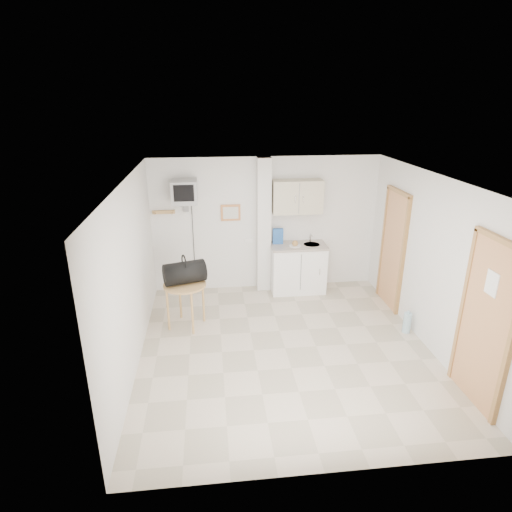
{
  "coord_description": "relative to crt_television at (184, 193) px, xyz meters",
  "views": [
    {
      "loc": [
        -1.04,
        -5.36,
        3.5
      ],
      "look_at": [
        -0.37,
        0.6,
        1.25
      ],
      "focal_mm": 30.0,
      "sensor_mm": 36.0,
      "label": 1
    }
  ],
  "objects": [
    {
      "name": "round_table",
      "position": [
        -0.02,
        -1.17,
        -1.29
      ],
      "size": [
        0.67,
        0.67,
        0.73
      ],
      "rotation": [
        0.0,
        0.0,
        0.37
      ],
      "color": "#B48B44",
      "rests_on": "ground"
    },
    {
      "name": "duffel_bag",
      "position": [
        -0.01,
        -1.13,
        -1.02
      ],
      "size": [
        0.71,
        0.52,
        0.47
      ],
      "rotation": [
        0.0,
        0.0,
        0.31
      ],
      "color": "black",
      "rests_on": "round_table"
    },
    {
      "name": "kitchenette",
      "position": [
        2.02,
        -0.02,
        -1.13
      ],
      "size": [
        1.03,
        0.58,
        2.1
      ],
      "color": "white",
      "rests_on": "ground"
    },
    {
      "name": "crt_television",
      "position": [
        0.0,
        0.0,
        0.0
      ],
      "size": [
        0.44,
        0.45,
        2.15
      ],
      "color": "slate",
      "rests_on": "ground"
    },
    {
      "name": "water_bottle",
      "position": [
        3.43,
        -1.77,
        -1.77
      ],
      "size": [
        0.12,
        0.12,
        0.37
      ],
      "color": "#9EC4D2",
      "rests_on": "ground"
    },
    {
      "name": "room_envelope",
      "position": [
        1.69,
        -1.93,
        -0.4
      ],
      "size": [
        4.24,
        4.54,
        2.55
      ],
      "color": "white",
      "rests_on": "ground"
    },
    {
      "name": "ground",
      "position": [
        1.45,
        -2.02,
        -1.94
      ],
      "size": [
        4.5,
        4.5,
        0.0
      ],
      "primitive_type": "plane",
      "color": "beige",
      "rests_on": "ground"
    }
  ]
}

